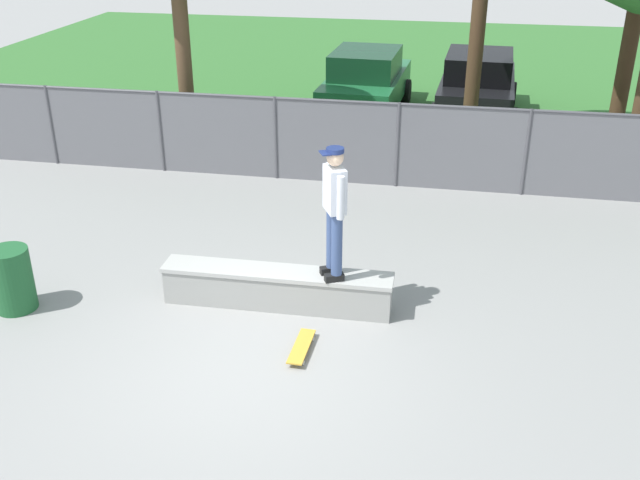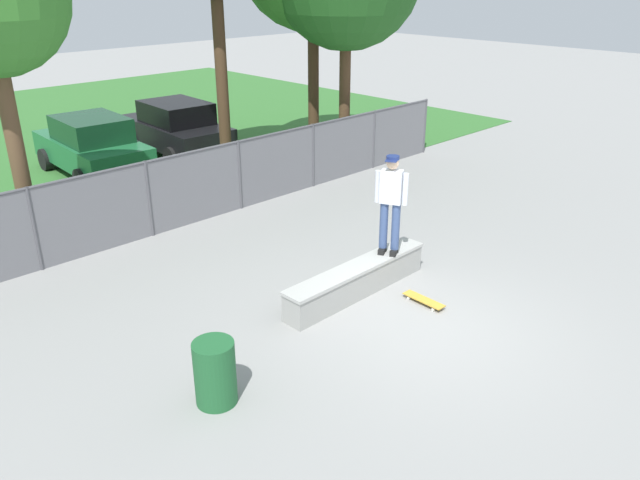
{
  "view_description": "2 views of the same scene",
  "coord_description": "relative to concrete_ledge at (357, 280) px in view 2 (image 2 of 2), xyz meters",
  "views": [
    {
      "loc": [
        2.22,
        -7.12,
        5.32
      ],
      "look_at": [
        0.59,
        1.61,
        1.04
      ],
      "focal_mm": 40.9,
      "sensor_mm": 36.0,
      "label": 1
    },
    {
      "loc": [
        -7.39,
        -5.09,
        5.34
      ],
      "look_at": [
        -0.58,
        1.88,
        1.12
      ],
      "focal_mm": 35.02,
      "sensor_mm": 36.0,
      "label": 2
    }
  ],
  "objects": [
    {
      "name": "ground_plane",
      "position": [
        0.01,
        -1.53,
        -0.28
      ],
      "size": [
        80.0,
        80.0,
        0.0
      ],
      "primitive_type": "plane",
      "color": "gray"
    },
    {
      "name": "trash_bin",
      "position": [
        -3.59,
        -0.74,
        0.17
      ],
      "size": [
        0.56,
        0.56,
        0.91
      ],
      "primitive_type": "cylinder",
      "color": "#1E592D",
      "rests_on": "ground"
    },
    {
      "name": "car_green",
      "position": [
        -0.05,
        10.0,
        0.56
      ],
      "size": [
        2.18,
        4.29,
        1.66
      ],
      "color": "#1E6638",
      "rests_on": "ground"
    },
    {
      "name": "car_black",
      "position": [
        2.8,
        10.22,
        0.56
      ],
      "size": [
        2.18,
        4.29,
        1.66
      ],
      "color": "black",
      "rests_on": "ground"
    },
    {
      "name": "skateboard",
      "position": [
        0.57,
        -1.06,
        -0.21
      ],
      "size": [
        0.22,
        0.81,
        0.09
      ],
      "color": "gold",
      "rests_on": "ground"
    },
    {
      "name": "chainlink_fence",
      "position": [
        0.01,
        4.94,
        0.64
      ],
      "size": [
        17.09,
        0.07,
        1.69
      ],
      "color": "#4C4C51",
      "rests_on": "ground"
    },
    {
      "name": "grass_strip",
      "position": [
        0.01,
        15.24,
        -0.27
      ],
      "size": [
        29.02,
        20.0,
        0.02
      ],
      "primitive_type": "cube",
      "color": "#336B2D",
      "rests_on": "ground"
    },
    {
      "name": "skateboarder",
      "position": [
        0.81,
        -0.03,
        1.31
      ],
      "size": [
        0.4,
        0.55,
        1.84
      ],
      "color": "black",
      "rests_on": "concrete_ledge"
    },
    {
      "name": "concrete_ledge",
      "position": [
        0.0,
        0.0,
        0.0
      ],
      "size": [
        3.25,
        0.52,
        0.56
      ],
      "color": "#999993",
      "rests_on": "ground"
    }
  ]
}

